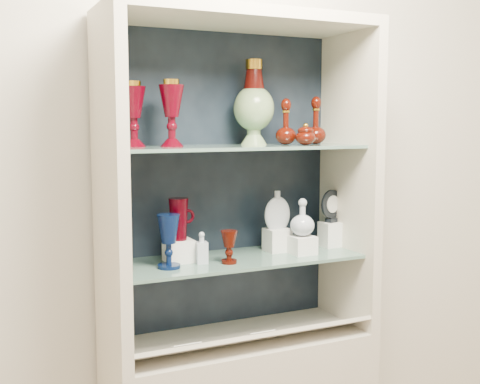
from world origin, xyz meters
name	(u,v)px	position (x,y,z in m)	size (l,w,h in m)	color
wall_back	(217,161)	(0.00, 1.75, 1.40)	(3.50, 0.02, 2.80)	beige
cabinet_back_panel	(220,181)	(0.00, 1.72, 1.32)	(0.98, 0.02, 1.15)	black
cabinet_side_left	(110,192)	(-0.48, 1.53, 1.32)	(0.04, 0.40, 1.15)	beige
cabinet_side_right	(348,180)	(0.48, 1.53, 1.32)	(0.04, 0.40, 1.15)	beige
cabinet_top_cap	(240,19)	(0.00, 1.53, 1.92)	(1.00, 0.40, 0.04)	beige
shelf_lower	(238,259)	(0.00, 1.55, 1.04)	(0.92, 0.34, 0.01)	slate
shelf_upper	(238,147)	(0.00, 1.55, 1.46)	(0.92, 0.34, 0.01)	slate
label_ledge	(253,338)	(0.00, 1.42, 0.78)	(0.92, 0.18, 0.01)	beige
label_card_0	(185,345)	(-0.26, 1.42, 0.80)	(0.10, 0.07, 0.00)	white
label_card_1	(259,333)	(0.03, 1.42, 0.80)	(0.10, 0.07, 0.00)	white
pedestal_lamp_left	(134,114)	(-0.37, 1.60, 1.58)	(0.09, 0.09, 0.23)	#49000B
pedestal_lamp_right	(172,113)	(-0.25, 1.56, 1.59)	(0.09, 0.09, 0.23)	#49000B
enamel_urn	(254,102)	(0.10, 1.61, 1.63)	(0.16, 0.16, 0.32)	#083F21
ruby_decanter_a	(316,117)	(0.34, 1.56, 1.57)	(0.08, 0.08, 0.21)	#460D04
ruby_decanter_b	(286,120)	(0.20, 1.55, 1.56)	(0.08, 0.08, 0.19)	#460D04
lidded_bowl	(306,134)	(0.25, 1.48, 1.51)	(0.07, 0.07, 0.08)	#460D04
cobalt_goblet	(169,241)	(-0.29, 1.50, 1.14)	(0.08, 0.08, 0.19)	#05153F
ruby_goblet_tall	(123,248)	(-0.44, 1.54, 1.13)	(0.07, 0.07, 0.16)	#49000B
ruby_goblet_small	(229,247)	(-0.07, 1.48, 1.11)	(0.06, 0.06, 0.12)	#460D04
riser_ruby_pitcher	(179,251)	(-0.22, 1.58, 1.09)	(0.10, 0.10, 0.08)	silver
ruby_pitcher	(179,219)	(-0.22, 1.58, 1.21)	(0.11, 0.07, 0.15)	#49000B
clear_square_bottle	(202,248)	(-0.16, 1.52, 1.11)	(0.04, 0.04, 0.12)	#A8B3C3
riser_flat_flask	(277,240)	(0.19, 1.59, 1.09)	(0.09, 0.09, 0.09)	silver
flat_flask	(277,209)	(0.19, 1.59, 1.22)	(0.11, 0.04, 0.15)	silver
riser_clear_round_decanter	(302,245)	(0.25, 1.50, 1.08)	(0.09, 0.09, 0.07)	silver
clear_round_decanter	(302,218)	(0.25, 1.50, 1.19)	(0.09, 0.09, 0.14)	#A8B3C3
riser_cameo_medallion	(331,234)	(0.43, 1.58, 1.10)	(0.08, 0.08, 0.10)	silver
cameo_medallion	(331,205)	(0.43, 1.58, 1.22)	(0.12, 0.04, 0.14)	black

